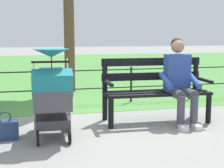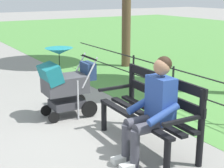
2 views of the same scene
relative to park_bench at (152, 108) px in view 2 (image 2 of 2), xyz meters
The scene contains 6 objects.
ground_plane 0.78m from the park_bench, 11.43° to the left, with size 60.00×60.00×0.00m, color gray.
park_bench is the anchor object (origin of this frame).
person_on_bench 0.41m from the park_bench, 144.09° to the left, with size 0.55×0.74×1.28m.
stroller 1.68m from the park_bench, 18.65° to the left, with size 0.53×0.91×1.15m.
handbag 2.27m from the park_bench, 12.06° to the left, with size 0.32×0.14×0.37m.
park_fence 1.43m from the park_bench, 87.28° to the right, with size 8.84×0.04×0.70m.
Camera 2 is at (-3.90, 2.53, 2.01)m, focal length 54.45 mm.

